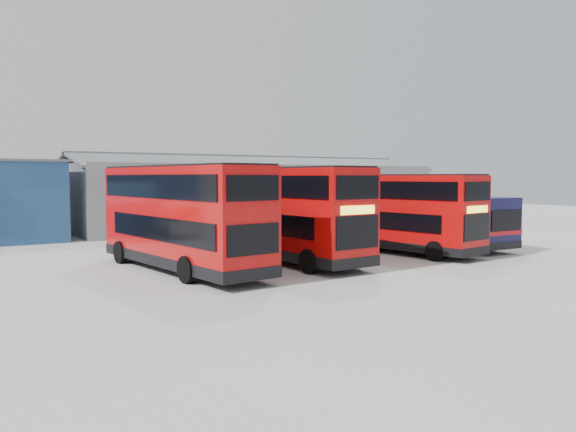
{
  "coord_description": "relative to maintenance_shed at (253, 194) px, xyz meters",
  "views": [
    {
      "loc": [
        -14.85,
        -22.32,
        4.06
      ],
      "look_at": [
        0.0,
        1.47,
        2.1
      ],
      "focal_mm": 35.0,
      "sensor_mm": 36.0,
      "label": 1
    }
  ],
  "objects": [
    {
      "name": "ground_plane",
      "position": [
        -8.0,
        -20.0,
        -2.6
      ],
      "size": [
        120.0,
        120.0,
        0.0
      ],
      "primitive_type": "plane",
      "color": "#AEAEA8",
      "rests_on": "ground"
    },
    {
      "name": "maintenance_shed",
      "position": [
        0.0,
        0.0,
        0.0
      ],
      "size": [
        30.5,
        12.0,
        5.89
      ],
      "color": "gray",
      "rests_on": "ground"
    },
    {
      "name": "double_decker_left",
      "position": [
        -14.02,
        -19.5,
        -0.34
      ],
      "size": [
        3.84,
        10.97,
        4.55
      ],
      "rotation": [
        0.0,
        0.0,
        3.26
      ],
      "color": "#BD0A0A",
      "rests_on": "ground"
    },
    {
      "name": "double_decker_centre",
      "position": [
        -8.78,
        -19.3,
        -0.36
      ],
      "size": [
        3.23,
        10.81,
        4.51
      ],
      "rotation": [
        0.0,
        0.0,
        0.06
      ],
      "color": "#BD0A0A",
      "rests_on": "ground"
    },
    {
      "name": "double_decker_right",
      "position": [
        -1.97,
        -19.78,
        -0.51
      ],
      "size": [
        3.7,
        10.14,
        4.2
      ],
      "rotation": [
        0.0,
        0.0,
        0.14
      ],
      "color": "#BD0A0A",
      "rests_on": "ground"
    },
    {
      "name": "single_decker_blue",
      "position": [
        2.03,
        -18.49,
        -1.12
      ],
      "size": [
        3.04,
        11.1,
        2.98
      ],
      "rotation": [
        0.0,
        0.0,
        3.1
      ],
      "color": "#0E123E",
      "rests_on": "ground"
    }
  ]
}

